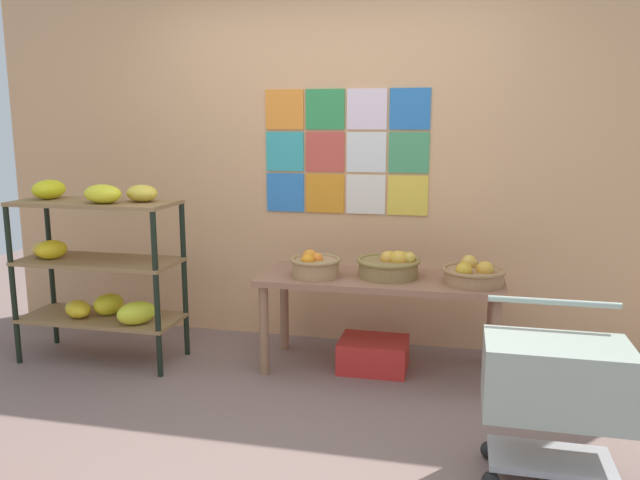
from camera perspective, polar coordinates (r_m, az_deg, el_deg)
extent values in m
plane|color=#7B635C|center=(3.32, -4.72, -17.71)|extent=(9.11, 9.11, 0.00)
cube|color=tan|center=(4.47, 1.23, 9.36)|extent=(5.19, 0.06, 2.96)
cube|color=orange|center=(4.52, -3.26, 11.81)|extent=(0.28, 0.01, 0.28)
cube|color=#30924D|center=(4.44, 0.47, 11.85)|extent=(0.28, 0.01, 0.28)
cube|color=white|center=(4.39, 4.30, 11.84)|extent=(0.28, 0.01, 0.28)
cube|color=#296EB7|center=(4.35, 8.22, 11.77)|extent=(0.28, 0.01, 0.28)
cube|color=teal|center=(4.52, -3.22, 8.08)|extent=(0.28, 0.01, 0.28)
cube|color=#CC4B3F|center=(4.45, 0.46, 8.05)|extent=(0.28, 0.01, 0.28)
cube|color=silver|center=(4.39, 4.25, 8.00)|extent=(0.28, 0.01, 0.28)
cube|color=#439760|center=(4.36, 8.12, 7.90)|extent=(0.28, 0.01, 0.28)
cube|color=#2E78C8|center=(4.54, -3.18, 4.36)|extent=(0.28, 0.01, 0.28)
cube|color=orange|center=(4.47, 0.46, 4.28)|extent=(0.28, 0.01, 0.28)
cube|color=#EFE4D0|center=(4.42, 4.20, 4.18)|extent=(0.28, 0.01, 0.28)
cube|color=yellow|center=(4.38, 8.02, 4.05)|extent=(0.28, 0.01, 0.28)
cylinder|color=black|center=(4.56, -26.27, -3.66)|extent=(0.04, 0.04, 1.08)
cylinder|color=black|center=(4.00, -14.70, -4.78)|extent=(0.04, 0.04, 1.08)
cylinder|color=black|center=(4.86, -23.33, -2.60)|extent=(0.04, 0.04, 1.08)
cylinder|color=black|center=(4.34, -12.28, -3.47)|extent=(0.04, 0.04, 1.08)
cube|color=olive|center=(4.48, -19.25, -6.71)|extent=(1.06, 0.43, 0.03)
ellipsoid|color=yellow|center=(4.21, -16.40, -6.41)|extent=(0.28, 0.29, 0.15)
ellipsoid|color=yellow|center=(4.47, -18.72, -5.58)|extent=(0.24, 0.26, 0.15)
ellipsoid|color=yellow|center=(4.48, -21.24, -5.89)|extent=(0.26, 0.24, 0.12)
cube|color=olive|center=(4.39, -19.55, -1.84)|extent=(1.06, 0.43, 0.02)
ellipsoid|color=yellow|center=(4.50, -23.31, -0.81)|extent=(0.23, 0.24, 0.13)
ellipsoid|color=yellow|center=(4.57, -23.86, -0.82)|extent=(0.25, 0.22, 0.11)
cube|color=olive|center=(4.32, -19.87, 3.20)|extent=(1.06, 0.43, 0.02)
ellipsoid|color=yellow|center=(4.17, -19.23, 4.00)|extent=(0.29, 0.22, 0.12)
ellipsoid|color=yellow|center=(4.54, -23.52, 4.26)|extent=(0.21, 0.27, 0.13)
ellipsoid|color=yellow|center=(4.18, -15.95, 4.13)|extent=(0.27, 0.24, 0.11)
cube|color=#96654B|center=(3.98, 5.54, -3.63)|extent=(1.53, 0.58, 0.04)
cylinder|color=#94694B|center=(4.00, -5.14, -8.20)|extent=(0.06, 0.06, 0.58)
cylinder|color=#94684C|center=(3.82, 15.66, -9.45)|extent=(0.06, 0.06, 0.58)
cylinder|color=#956749|center=(4.42, -3.27, -6.34)|extent=(0.06, 0.06, 0.58)
cylinder|color=#9B664D|center=(4.26, 15.39, -7.35)|extent=(0.06, 0.06, 0.58)
cylinder|color=#9D724C|center=(3.87, 13.86, -3.30)|extent=(0.35, 0.35, 0.09)
torus|color=#9D7549|center=(3.86, 13.88, -2.67)|extent=(0.38, 0.38, 0.02)
sphere|color=gold|center=(3.76, 13.00, -2.72)|extent=(0.10, 0.10, 0.10)
sphere|color=gold|center=(3.95, 13.45, -2.05)|extent=(0.10, 0.10, 0.10)
sphere|color=gold|center=(3.82, 14.83, -2.64)|extent=(0.10, 0.10, 0.10)
cylinder|color=olive|center=(3.96, 6.25, -2.62)|extent=(0.37, 0.37, 0.10)
torus|color=olive|center=(3.95, 6.27, -1.88)|extent=(0.40, 0.40, 0.03)
sphere|color=gold|center=(3.97, 6.92, -1.66)|extent=(0.09, 0.09, 0.09)
sphere|color=gold|center=(3.93, 8.15, -1.67)|extent=(0.08, 0.08, 0.08)
sphere|color=gold|center=(3.95, 6.35, -1.70)|extent=(0.10, 0.10, 0.10)
sphere|color=gold|center=(3.93, 7.19, -1.75)|extent=(0.11, 0.11, 0.11)
sphere|color=gold|center=(3.94, 6.18, -1.65)|extent=(0.09, 0.09, 0.09)
sphere|color=gold|center=(3.97, 7.59, -1.63)|extent=(0.08, 0.08, 0.08)
cylinder|color=#A67E54|center=(3.94, -0.41, -2.59)|extent=(0.29, 0.29, 0.11)
torus|color=#9F7E4F|center=(3.93, -0.42, -1.82)|extent=(0.32, 0.32, 0.03)
sphere|color=orange|center=(3.92, -0.28, -1.72)|extent=(0.08, 0.08, 0.08)
sphere|color=orange|center=(3.94, -0.92, -1.52)|extent=(0.09, 0.09, 0.09)
sphere|color=orange|center=(3.85, -1.14, -1.87)|extent=(0.08, 0.08, 0.08)
cube|color=red|center=(4.13, 4.90, -10.37)|extent=(0.44, 0.34, 0.20)
sphere|color=black|center=(3.25, 15.15, -18.01)|extent=(0.08, 0.08, 0.08)
sphere|color=black|center=(3.31, 24.50, -18.02)|extent=(0.08, 0.08, 0.08)
cube|color=#A5A8AD|center=(3.12, 20.25, -18.27)|extent=(0.53, 0.29, 0.03)
cube|color=#9DAC9E|center=(2.96, 20.73, -11.71)|extent=(0.61, 0.37, 0.32)
cylinder|color=#9DAC9E|center=(3.07, 20.55, -5.33)|extent=(0.58, 0.03, 0.03)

